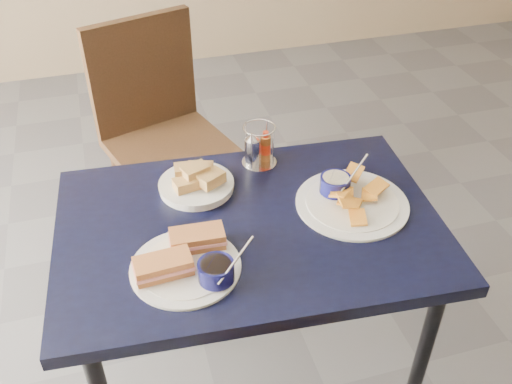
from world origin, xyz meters
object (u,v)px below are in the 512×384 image
object	(u,v)px
bread_basket	(196,182)
chair_far	(164,120)
sandwich_plate	(189,261)
plantain_plate	(348,197)
condiment_caddy	(258,148)
dining_table	(250,243)

from	to	relation	value
bread_basket	chair_far	bearing A→B (deg)	89.82
chair_far	sandwich_plate	bearing A→B (deg)	-94.49
chair_far	plantain_plate	size ratio (longest dim) A/B	2.98
condiment_caddy	sandwich_plate	bearing A→B (deg)	-126.64
sandwich_plate	condiment_caddy	world-z (taller)	condiment_caddy
chair_far	bread_basket	distance (m)	0.80
dining_table	sandwich_plate	bearing A→B (deg)	-146.76
dining_table	plantain_plate	size ratio (longest dim) A/B	3.42
dining_table	sandwich_plate	xyz separation A→B (m)	(-0.19, -0.13, 0.10)
bread_basket	dining_table	bearing A→B (deg)	-60.20
bread_basket	condiment_caddy	world-z (taller)	condiment_caddy
plantain_plate	condiment_caddy	size ratio (longest dim) A/B	2.38
chair_far	sandwich_plate	size ratio (longest dim) A/B	3.16
chair_far	condiment_caddy	distance (m)	0.76
sandwich_plate	condiment_caddy	xyz separation A→B (m)	(0.29, 0.40, 0.03)
dining_table	bread_basket	xyz separation A→B (m)	(-0.11, 0.19, 0.10)
chair_far	plantain_plate	xyz separation A→B (m)	(0.40, -0.95, 0.21)
bread_basket	condiment_caddy	xyz separation A→B (m)	(0.21, 0.08, 0.03)
chair_far	condiment_caddy	xyz separation A→B (m)	(0.21, -0.69, 0.25)
dining_table	condiment_caddy	world-z (taller)	condiment_caddy
chair_far	dining_table	bearing A→B (deg)	-83.62
chair_far	sandwich_plate	distance (m)	1.11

